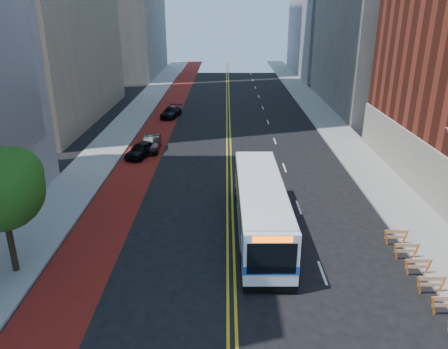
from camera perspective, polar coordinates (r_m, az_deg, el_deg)
sidewalk_left at (r=46.92m, az=-14.25°, el=4.37°), size 4.00×140.00×0.15m
sidewalk_right at (r=47.06m, az=15.43°, el=4.31°), size 4.00×140.00×0.15m
bus_lane_paint at (r=46.12m, az=-9.53°, el=4.36°), size 3.60×140.00×0.01m
center_line_inner at (r=45.45m, az=0.39°, el=4.40°), size 0.14×140.00×0.01m
center_line_outer at (r=45.45m, az=0.84°, el=4.40°), size 0.14×140.00×0.01m
lane_dashes at (r=53.40m, az=5.76°, el=6.84°), size 0.14×98.20×0.01m
construction_barriers at (r=23.21m, az=26.21°, el=-13.64°), size 1.42×10.91×1.00m
street_tree at (r=23.87m, az=-27.09°, el=-1.31°), size 4.20×4.20×6.70m
transit_bus at (r=26.51m, az=4.78°, el=-4.20°), size 2.83×12.37×3.39m
car_a at (r=41.15m, az=-10.75°, el=3.22°), size 2.94×4.35×1.38m
car_b at (r=42.93m, az=-9.42°, el=4.07°), size 1.71×4.33×1.40m
car_c at (r=55.85m, az=-6.92°, el=8.10°), size 2.69×4.68×1.28m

